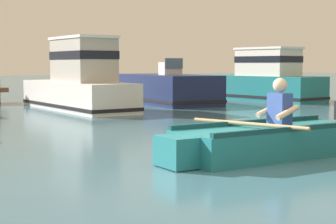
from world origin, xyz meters
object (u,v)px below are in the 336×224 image
at_px(rowboat_with_person, 268,140).
at_px(moored_boat_white, 79,83).
at_px(moored_boat_teal, 261,80).
at_px(moored_boat_navy, 166,89).

distance_m(rowboat_with_person, moored_boat_white, 9.39).
bearing_deg(moored_boat_teal, moored_boat_white, -174.14).
bearing_deg(moored_boat_white, moored_boat_navy, 16.60).
relative_size(moored_boat_navy, moored_boat_teal, 0.86).
distance_m(moored_boat_navy, moored_boat_teal, 4.13).
bearing_deg(moored_boat_navy, rowboat_with_person, -111.46).
distance_m(moored_boat_white, moored_boat_teal, 7.81).
xyz_separation_m(moored_boat_white, moored_boat_navy, (3.66, 1.09, -0.32)).
distance_m(rowboat_with_person, moored_boat_navy, 11.23).
bearing_deg(rowboat_with_person, moored_boat_white, 87.25).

